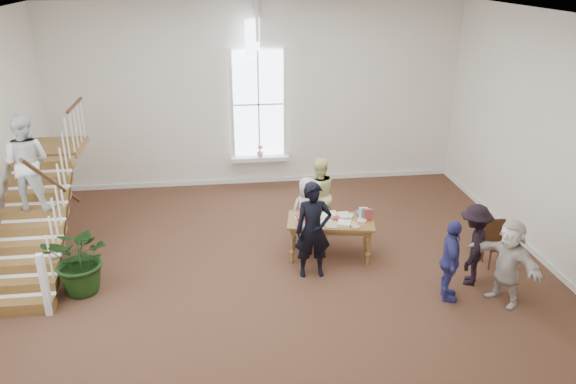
{
  "coord_description": "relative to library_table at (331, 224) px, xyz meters",
  "views": [
    {
      "loc": [
        -1.0,
        -9.02,
        5.3
      ],
      "look_at": [
        0.21,
        0.4,
        1.38
      ],
      "focal_mm": 35.0,
      "sensor_mm": 36.0,
      "label": 1
    }
  ],
  "objects": [
    {
      "name": "ground",
      "position": [
        -1.03,
        -0.4,
        -0.68
      ],
      "size": [
        10.0,
        10.0,
        0.0
      ],
      "primitive_type": "plane",
      "color": "#442A1A",
      "rests_on": "ground"
    },
    {
      "name": "room_shell",
      "position": [
        -1.03,
        3.99,
        -0.28
      ],
      "size": [
        10.49,
        10.0,
        10.0
      ],
      "color": "white",
      "rests_on": "ground"
    },
    {
      "name": "staircase",
      "position": [
        -5.37,
        0.35,
        0.94
      ],
      "size": [
        1.1,
        4.1,
        2.92
      ],
      "color": "brown",
      "rests_on": "ground"
    },
    {
      "name": "library_table",
      "position": [
        0.0,
        0.0,
        0.0
      ],
      "size": [
        1.74,
        1.1,
        0.83
      ],
      "rotation": [
        0.0,
        0.0,
        -0.18
      ],
      "color": "brown",
      "rests_on": "ground"
    },
    {
      "name": "police_officer",
      "position": [
        -0.45,
        -0.65,
        0.21
      ],
      "size": [
        0.65,
        0.43,
        1.78
      ],
      "primitive_type": "imported",
      "rotation": [
        0.0,
        0.0,
        -0.0
      ],
      "color": "black",
      "rests_on": "ground"
    },
    {
      "name": "elderly_woman",
      "position": [
        -0.35,
        0.6,
        0.02
      ],
      "size": [
        0.75,
        0.56,
        1.39
      ],
      "primitive_type": "imported",
      "rotation": [
        0.0,
        0.0,
        3.32
      ],
      "color": "beige",
      "rests_on": "ground"
    },
    {
      "name": "person_yellow",
      "position": [
        -0.05,
        1.1,
        0.14
      ],
      "size": [
        0.92,
        0.79,
        1.63
      ],
      "primitive_type": "imported",
      "rotation": [
        0.0,
        0.0,
        3.39
      ],
      "color": "#F9F49C",
      "rests_on": "ground"
    },
    {
      "name": "woman_cluster_a",
      "position": [
        1.66,
        -1.72,
        0.04
      ],
      "size": [
        0.57,
        0.91,
        1.44
      ],
      "primitive_type": "imported",
      "rotation": [
        0.0,
        0.0,
        1.28
      ],
      "color": "navy",
      "rests_on": "ground"
    },
    {
      "name": "woman_cluster_b",
      "position": [
        2.26,
        -1.27,
        0.06
      ],
      "size": [
        0.97,
        1.11,
        1.49
      ],
      "primitive_type": "imported",
      "rotation": [
        0.0,
        0.0,
        4.16
      ],
      "color": "black",
      "rests_on": "ground"
    },
    {
      "name": "woman_cluster_c",
      "position": [
        2.56,
        -1.92,
        0.07
      ],
      "size": [
        1.0,
        1.44,
        1.5
      ],
      "primitive_type": "imported",
      "rotation": [
        0.0,
        0.0,
        5.16
      ],
      "color": "silver",
      "rests_on": "ground"
    },
    {
      "name": "floor_plant",
      "position": [
        -4.43,
        -0.72,
        -0.04
      ],
      "size": [
        1.39,
        1.29,
        1.28
      ],
      "primitive_type": "imported",
      "rotation": [
        0.0,
        0.0,
        -0.29
      ],
      "color": "#163410",
      "rests_on": "ground"
    },
    {
      "name": "side_chair",
      "position": [
        2.98,
        -0.69,
        -0.2
      ],
      "size": [
        0.4,
        0.4,
        0.88
      ],
      "rotation": [
        0.0,
        0.0,
        -0.06
      ],
      "color": "#361F0E",
      "rests_on": "ground"
    }
  ]
}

